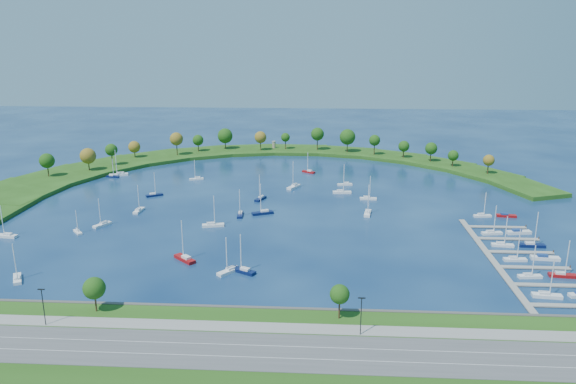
# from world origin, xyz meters

# --- Properties ---
(ground) EXTENTS (700.00, 700.00, 0.00)m
(ground) POSITION_xyz_m (0.00, 0.00, 0.00)
(ground) COLOR #081E47
(ground) RESTS_ON ground
(south_shoreline) EXTENTS (420.00, 43.10, 11.60)m
(south_shoreline) POSITION_xyz_m (0.03, -122.88, 1.00)
(south_shoreline) COLOR #224813
(south_shoreline) RESTS_ON ground
(breakwater) EXTENTS (286.74, 247.64, 2.00)m
(breakwater) POSITION_xyz_m (-46.33, 48.72, 0.99)
(breakwater) COLOR #224813
(breakwater) RESTS_ON ground
(breakwater_trees) EXTENTS (240.11, 88.10, 14.77)m
(breakwater_trees) POSITION_xyz_m (-19.35, 90.48, 10.62)
(breakwater_trees) COLOR #382314
(breakwater_trees) RESTS_ON breakwater
(harbor_tower) EXTENTS (2.60, 2.60, 4.65)m
(harbor_tower) POSITION_xyz_m (-11.06, 118.65, 4.38)
(harbor_tower) COLOR gray
(harbor_tower) RESTS_ON breakwater
(dock_system) EXTENTS (24.28, 82.00, 1.60)m
(dock_system) POSITION_xyz_m (85.30, -61.00, 0.35)
(dock_system) COLOR gray
(dock_system) RESTS_ON ground
(moored_boat_0) EXTENTS (6.99, 9.51, 13.89)m
(moored_boat_0) POSITION_xyz_m (6.73, 26.72, 0.97)
(moored_boat_0) COLOR white
(moored_boat_0) RESTS_ON ground
(moored_boat_1) EXTENTS (5.39, 5.91, 9.21)m
(moored_boat_1) POSITION_xyz_m (-73.32, -43.61, 0.84)
(moored_boat_1) COLOR white
(moored_boat_1) RESTS_ON ground
(moored_boat_2) EXTENTS (8.75, 8.49, 14.00)m
(moored_boat_2) POSITION_xyz_m (-25.55, -67.84, 0.97)
(moored_boat_2) COLOR maroon
(moored_boat_2) RESTS_ON ground
(moored_boat_3) EXTENTS (7.64, 4.51, 10.86)m
(moored_boat_3) POSITION_xyz_m (-45.68, 39.89, 0.88)
(moored_boat_3) COLOR white
(moored_boat_3) RESTS_ON ground
(moored_boat_4) EXTENTS (2.69, 8.05, 11.67)m
(moored_boat_4) POSITION_xyz_m (-13.81, -19.00, 0.90)
(moored_boat_4) COLOR #0A153F
(moored_boat_4) RESTS_ON ground
(moored_boat_5) EXTENTS (5.93, 7.88, 11.56)m
(moored_boat_5) POSITION_xyz_m (-66.99, -34.97, 0.89)
(moored_boat_5) COLOR white
(moored_boat_5) RESTS_ON ground
(moored_boat_6) EXTENTS (7.70, 6.14, 11.46)m
(moored_boat_6) POSITION_xyz_m (13.36, 59.29, 0.89)
(moored_boat_6) COLOR maroon
(moored_boat_6) RESTS_ON ground
(moored_boat_7) EXTENTS (7.78, 2.26, 11.41)m
(moored_boat_7) POSITION_xyz_m (42.12, 8.32, 0.89)
(moored_boat_7) COLOR white
(moored_boat_7) RESTS_ON ground
(moored_boat_8) EXTENTS (9.02, 3.02, 13.07)m
(moored_boat_8) POSITION_xyz_m (30.31, 18.15, 0.94)
(moored_boat_8) COLOR white
(moored_boat_8) RESTS_ON ground
(moored_boat_9) EXTENTS (8.99, 4.24, 12.75)m
(moored_boat_9) POSITION_xyz_m (-22.74, -33.12, 0.93)
(moored_boat_9) COLOR white
(moored_boat_9) RESTS_ON ground
(moored_boat_10) EXTENTS (5.08, 8.44, 12.00)m
(moored_boat_10) POSITION_xyz_m (-7.81, 5.09, 0.91)
(moored_boat_10) COLOR #0A153F
(moored_boat_10) RESTS_ON ground
(moored_boat_11) EXTENTS (9.45, 6.00, 13.50)m
(moored_boat_11) POSITION_xyz_m (-4.53, -16.25, 0.95)
(moored_boat_11) COLOR #0A153F
(moored_boat_11) RESTS_ON ground
(moored_boat_12) EXTENTS (2.93, 8.14, 11.72)m
(moored_boat_12) POSITION_xyz_m (-58.43, -15.95, 0.90)
(moored_boat_12) COLOR white
(moored_boat_12) RESTS_ON ground
(moored_boat_13) EXTENTS (8.83, 6.44, 12.87)m
(moored_boat_13) POSITION_xyz_m (-4.57, -76.28, 0.93)
(moored_boat_13) COLOR #0A153F
(moored_boat_13) RESTS_ON ground
(moored_boat_14) EXTENTS (8.74, 3.43, 12.51)m
(moored_boat_14) POSITION_xyz_m (-98.18, -49.74, 0.92)
(moored_boat_14) COLOR white
(moored_boat_14) RESTS_ON ground
(moored_boat_15) EXTENTS (7.18, 3.17, 10.20)m
(moored_boat_15) POSITION_xyz_m (-92.06, 42.66, 0.86)
(moored_boat_15) COLOR #0A153F
(moored_boat_15) RESTS_ON ground
(moored_boat_16) EXTENTS (7.82, 5.97, 11.51)m
(moored_boat_16) POSITION_xyz_m (-58.89, 8.11, 0.89)
(moored_boat_16) COLOR #0A153F
(moored_boat_16) RESTS_ON ground
(moored_boat_17) EXTENTS (7.81, 3.35, 11.12)m
(moored_boat_17) POSITION_xyz_m (32.45, 33.22, 0.88)
(moored_boat_17) COLOR white
(moored_boat_17) RESTS_ON ground
(moored_boat_18) EXTENTS (10.24, 6.31, 14.59)m
(moored_boat_18) POSITION_xyz_m (-89.90, 46.04, 0.99)
(moored_boat_18) COLOR white
(moored_boat_18) RESTS_ON ground
(moored_boat_19) EXTENTS (3.88, 9.09, 12.95)m
(moored_boat_19) POSITION_xyz_m (40.09, -14.01, 0.93)
(moored_boat_19) COLOR white
(moored_boat_19) RESTS_ON ground
(moored_boat_20) EXTENTS (5.91, 8.10, 11.81)m
(moored_boat_20) POSITION_xyz_m (-73.60, -86.31, 0.90)
(moored_boat_20) COLOR white
(moored_boat_20) RESTS_ON ground
(moored_boat_21) EXTENTS (7.15, 7.80, 12.18)m
(moored_boat_21) POSITION_xyz_m (-9.12, -76.73, 0.91)
(moored_boat_21) COLOR white
(moored_boat_21) RESTS_ON ground
(docked_boat_0) EXTENTS (8.49, 3.16, 12.19)m
(docked_boat_0) POSITION_xyz_m (85.52, -88.37, 0.91)
(docked_boat_0) COLOR white
(docked_boat_0) RESTS_ON ground
(docked_boat_2) EXTENTS (7.51, 2.72, 10.82)m
(docked_boat_2) POSITION_xyz_m (85.53, -74.98, 0.87)
(docked_boat_2) COLOR white
(docked_boat_2) RESTS_ON ground
(docked_boat_3) EXTENTS (8.49, 3.12, 12.21)m
(docked_boat_3) POSITION_xyz_m (96.02, -73.68, 0.91)
(docked_boat_3) COLOR maroon
(docked_boat_3) RESTS_ON ground
(docked_boat_4) EXTENTS (7.64, 2.38, 11.13)m
(docked_boat_4) POSITION_xyz_m (85.53, -61.51, 0.88)
(docked_boat_4) COLOR white
(docked_boat_4) RESTS_ON ground
(docked_boat_5) EXTENTS (9.50, 3.44, 1.90)m
(docked_boat_5) POSITION_xyz_m (95.96, -59.84, 0.70)
(docked_boat_5) COLOR white
(docked_boat_5) RESTS_ON ground
(docked_boat_6) EXTENTS (7.93, 2.87, 11.41)m
(docked_boat_6) POSITION_xyz_m (85.53, -48.28, 0.89)
(docked_boat_6) COLOR white
(docked_boat_6) RESTS_ON ground
(docked_boat_7) EXTENTS (9.07, 2.83, 13.20)m
(docked_boat_7) POSITION_xyz_m (96.00, -48.03, 0.94)
(docked_boat_7) COLOR #0A153F
(docked_boat_7) RESTS_ON ground
(docked_boat_8) EXTENTS (8.06, 3.46, 11.47)m
(docked_boat_8) POSITION_xyz_m (85.53, -35.76, 0.89)
(docked_boat_8) COLOR white
(docked_boat_8) RESTS_ON ground
(docked_boat_9) EXTENTS (9.57, 3.92, 1.90)m
(docked_boat_9) POSITION_xyz_m (95.97, -34.41, 0.70)
(docked_boat_9) COLOR white
(docked_boat_9) RESTS_ON ground
(docked_boat_10) EXTENTS (7.47, 2.88, 10.70)m
(docked_boat_10) POSITION_xyz_m (87.94, -14.44, 0.87)
(docked_boat_10) COLOR white
(docked_boat_10) RESTS_ON ground
(docked_boat_11) EXTENTS (8.27, 3.04, 1.65)m
(docked_boat_11) POSITION_xyz_m (97.88, -13.77, 0.61)
(docked_boat_11) COLOR maroon
(docked_boat_11) RESTS_ON ground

